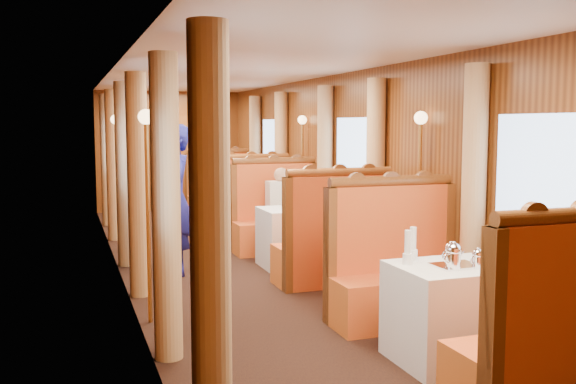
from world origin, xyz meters
name	(u,v)px	position (x,y,z in m)	size (l,w,h in m)	color
floor	(246,270)	(0.00, 0.00, 0.00)	(3.00, 12.00, 0.01)	black
ceiling	(245,67)	(0.00, 0.00, 2.50)	(3.00, 12.00, 0.01)	silver
wall_far	(169,151)	(0.00, 6.00, 1.25)	(3.00, 2.50, 0.01)	brown
wall_left	(120,173)	(-1.50, 0.00, 1.25)	(12.00, 2.50, 0.01)	brown
wall_right	(356,168)	(1.50, 0.00, 1.25)	(12.00, 2.50, 0.01)	brown
doorway_far	(170,163)	(0.00, 5.97, 1.00)	(0.80, 0.04, 2.00)	brown
table_near	(462,312)	(0.75, -3.50, 0.38)	(1.05, 0.72, 0.75)	white
banquette_near_fwd	(558,350)	(0.75, -4.51, 0.42)	(1.30, 0.55, 1.34)	red
banquette_near_aft	(397,277)	(0.75, -2.49, 0.42)	(1.30, 0.55, 1.34)	red
table_mid	(302,237)	(0.75, 0.00, 0.38)	(1.05, 0.72, 0.75)	white
banquette_mid_fwd	(334,248)	(0.75, -1.01, 0.42)	(1.30, 0.55, 1.34)	red
banquette_mid_aft	(277,222)	(0.75, 1.01, 0.42)	(1.30, 0.55, 1.34)	red
table_far	(234,205)	(0.75, 3.50, 0.38)	(1.05, 0.72, 0.75)	white
banquette_far_fwd	(249,209)	(0.75, 2.49, 0.42)	(1.30, 0.55, 1.34)	red
banquette_far_aft	(221,196)	(0.75, 4.51, 0.42)	(1.30, 0.55, 1.34)	red
tea_tray	(456,265)	(0.66, -3.54, 0.76)	(0.34, 0.26, 0.01)	silver
teapot_left	(453,259)	(0.58, -3.62, 0.83)	(0.19, 0.14, 0.15)	silver
teapot_right	(478,261)	(0.76, -3.66, 0.81)	(0.14, 0.10, 0.11)	silver
teapot_back	(451,256)	(0.66, -3.47, 0.81)	(0.16, 0.12, 0.13)	silver
fruit_plate	(506,261)	(1.07, -3.59, 0.77)	(0.22, 0.22, 0.05)	white
cup_inboard	(408,251)	(0.35, -3.36, 0.86)	(0.08, 0.08, 0.26)	white
cup_outboard	(413,247)	(0.46, -3.24, 0.86)	(0.08, 0.08, 0.26)	white
rose_vase_mid	(304,194)	(0.78, -0.01, 0.93)	(0.06, 0.06, 0.36)	silver
rose_vase_far	(234,174)	(0.75, 3.49, 0.93)	(0.06, 0.06, 0.36)	silver
window_left_near	(167,182)	(-1.49, -3.50, 1.45)	(1.20, 0.90, 0.01)	#8AADDA
curtain_left_near_a	(210,245)	(-1.38, -4.28, 1.18)	(0.22, 0.22, 2.35)	tan
curtain_left_near_b	(166,209)	(-1.38, -2.72, 1.18)	(0.22, 0.22, 2.35)	tan
window_right_near	(545,171)	(1.49, -3.50, 1.45)	(1.20, 0.90, 0.01)	#8AADDA
curtain_right_near_b	(474,195)	(1.38, -2.72, 1.18)	(0.22, 0.22, 2.35)	tan
window_left_mid	(121,156)	(-1.49, 0.00, 1.45)	(1.20, 0.90, 0.01)	#8AADDA
curtain_left_mid_a	(138,186)	(-1.38, -0.78, 1.18)	(0.22, 0.22, 2.35)	tan
curtain_left_mid_b	(125,175)	(-1.38, 0.78, 1.18)	(0.22, 0.22, 2.35)	tan
window_right_mid	(355,152)	(1.49, 0.00, 1.45)	(1.20, 0.90, 0.01)	#8AADDA
curtain_right_mid_a	(375,178)	(1.38, -0.78, 1.18)	(0.22, 0.22, 2.35)	tan
curtain_right_mid_b	(325,170)	(1.38, 0.78, 1.18)	(0.22, 0.22, 2.35)	tan
window_left_far	(103,146)	(-1.49, 3.50, 1.45)	(1.20, 0.90, 0.01)	#8AADDA
curtain_left_far_a	(113,165)	(-1.38, 2.72, 1.18)	(0.22, 0.22, 2.35)	tan
curtain_left_far_b	(107,160)	(-1.38, 4.28, 1.18)	(0.22, 0.22, 2.35)	tan
window_right_far	(273,144)	(1.49, 3.50, 1.45)	(1.20, 0.90, 0.01)	#8AADDA
curtain_right_far_a	(281,162)	(1.38, 2.72, 1.18)	(0.22, 0.22, 2.35)	tan
curtain_right_far_b	(255,157)	(1.38, 4.28, 1.18)	(0.22, 0.22, 2.35)	tan
sconce_left_fore	(147,172)	(-1.40, -1.75, 1.38)	(0.14, 0.14, 1.95)	#BF8C3F
sconce_right_fore	(420,166)	(1.40, -1.75, 1.38)	(0.14, 0.14, 1.95)	#BF8C3F
sconce_left_aft	(117,155)	(-1.40, 1.75, 1.38)	(0.14, 0.14, 1.95)	#BF8C3F
sconce_right_aft	(302,152)	(1.40, 1.75, 1.38)	(0.14, 0.14, 1.95)	#BF8C3F
steward	(175,200)	(-0.86, 0.08, 0.91)	(0.66, 0.43, 1.82)	navy
passenger	(282,201)	(0.75, 0.82, 0.74)	(0.40, 0.44, 0.76)	beige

